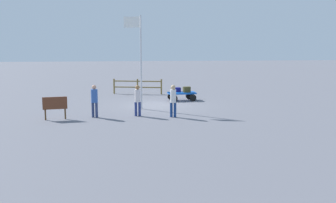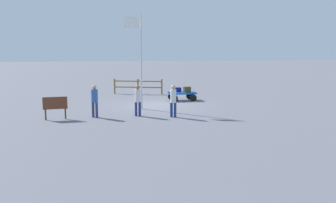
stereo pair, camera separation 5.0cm
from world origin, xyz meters
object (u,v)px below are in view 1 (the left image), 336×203
at_px(worker_trailing, 94,99).
at_px(worker_supervisor, 138,99).
at_px(flagpole, 139,53).
at_px(suitcase_maroon, 177,90).
at_px(luggage_cart, 181,94).
at_px(signboard, 55,105).
at_px(suitcase_navy, 187,89).
at_px(worker_lead, 173,99).

relative_size(worker_trailing, worker_supervisor, 1.03).
xyz_separation_m(worker_supervisor, flagpole, (-0.17, -2.18, 2.34)).
xyz_separation_m(suitcase_maroon, worker_supervisor, (2.90, 5.54, 0.24)).
height_order(luggage_cart, signboard, signboard).
xyz_separation_m(luggage_cart, suitcase_maroon, (0.26, -0.29, 0.30)).
height_order(luggage_cart, suitcase_navy, suitcase_navy).
bearing_deg(flagpole, luggage_cart, -134.19).
bearing_deg(signboard, flagpole, -148.78).
xyz_separation_m(suitcase_maroon, worker_trailing, (5.16, 5.66, 0.29)).
xyz_separation_m(suitcase_navy, signboard, (7.74, 5.69, 0.02)).
relative_size(suitcase_maroon, worker_trailing, 0.30).
bearing_deg(flagpole, worker_lead, 121.89).
bearing_deg(signboard, suitcase_maroon, -139.76).
bearing_deg(luggage_cart, worker_supervisor, 58.95).
distance_m(worker_lead, worker_trailing, 4.13).
relative_size(suitcase_maroon, worker_lead, 0.30).
height_order(suitcase_maroon, worker_supervisor, worker_supervisor).
bearing_deg(worker_trailing, worker_lead, 174.53).
xyz_separation_m(worker_trailing, flagpole, (-2.44, -2.30, 2.29)).
bearing_deg(worker_lead, worker_supervisor, -15.48).
bearing_deg(signboard, worker_lead, 179.73).
height_order(luggage_cart, worker_supervisor, worker_supervisor).
distance_m(worker_trailing, signboard, 2.00).
bearing_deg(signboard, suitcase_navy, -143.66).
relative_size(suitcase_navy, worker_lead, 0.30).
xyz_separation_m(suitcase_maroon, worker_lead, (1.05, 6.05, 0.27)).
distance_m(suitcase_navy, signboard, 9.60).
bearing_deg(flagpole, worker_trailing, 43.32).
height_order(luggage_cart, worker_trailing, worker_trailing).
bearing_deg(worker_supervisor, worker_trailing, 3.01).
bearing_deg(worker_trailing, worker_supervisor, -176.99).
relative_size(worker_trailing, flagpole, 0.31).
height_order(worker_trailing, worker_supervisor, worker_trailing).
xyz_separation_m(worker_lead, worker_supervisor, (1.85, -0.51, -0.03)).
bearing_deg(worker_trailing, suitcase_navy, -137.33).
bearing_deg(luggage_cart, flagpole, 45.81).
xyz_separation_m(worker_lead, flagpole, (1.67, -2.69, 2.31)).
height_order(worker_supervisor, flagpole, flagpole).
distance_m(worker_lead, signboard, 6.07).
distance_m(luggage_cart, worker_lead, 5.94).
relative_size(worker_trailing, signboard, 1.42).
bearing_deg(worker_trailing, signboard, 10.57).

